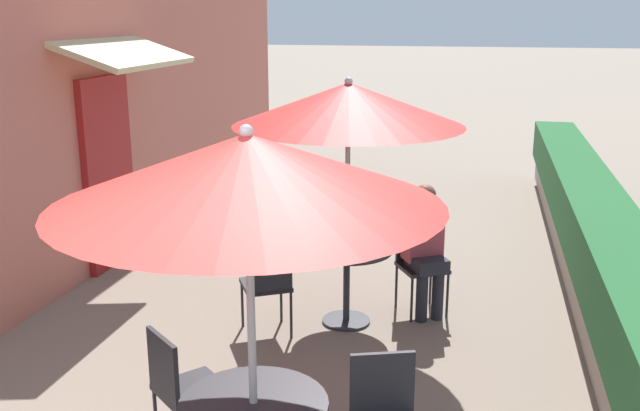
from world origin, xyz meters
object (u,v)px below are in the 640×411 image
at_px(cafe_chair_near_back, 181,384).
at_px(patio_umbrella_mid, 348,104).
at_px(patio_table_mid, 347,267).
at_px(cafe_chair_mid_left, 268,281).
at_px(seated_patron_mid_right, 425,245).
at_px(coffee_cup_mid, 335,246).
at_px(patio_umbrella_near, 247,170).
at_px(cafe_chair_mid_right, 419,258).

relative_size(cafe_chair_near_back, patio_umbrella_mid, 0.39).
relative_size(patio_table_mid, cafe_chair_mid_left, 0.94).
height_order(seated_patron_mid_right, coffee_cup_mid, seated_patron_mid_right).
relative_size(patio_table_mid, seated_patron_mid_right, 0.65).
relative_size(patio_umbrella_near, cafe_chair_mid_right, 2.56).
bearing_deg(seated_patron_mid_right, cafe_chair_mid_left, 1.57).
bearing_deg(cafe_chair_mid_right, coffee_cup_mid, 7.66).
bearing_deg(patio_table_mid, patio_umbrella_near, -90.06).
distance_m(patio_table_mid, cafe_chair_mid_right, 0.75).
height_order(cafe_chair_near_back, cafe_chair_mid_right, same).
xyz_separation_m(cafe_chair_near_back, cafe_chair_mid_left, (0.01, 1.81, 0.00)).
xyz_separation_m(patio_umbrella_mid, seated_patron_mid_right, (0.67, 0.34, -1.31)).
xyz_separation_m(patio_table_mid, cafe_chair_mid_right, (0.61, 0.44, -0.02)).
bearing_deg(cafe_chair_mid_right, cafe_chair_near_back, 35.49).
height_order(patio_table_mid, coffee_cup_mid, coffee_cup_mid).
height_order(cafe_chair_mid_right, coffee_cup_mid, cafe_chair_mid_right).
distance_m(cafe_chair_mid_left, seated_patron_mid_right, 1.51).
height_order(patio_umbrella_mid, cafe_chair_mid_left, patio_umbrella_mid).
bearing_deg(patio_umbrella_near, coffee_cup_mid, 91.85).
distance_m(patio_umbrella_near, patio_umbrella_mid, 2.68).
relative_size(patio_umbrella_mid, cafe_chair_mid_left, 2.56).
bearing_deg(patio_table_mid, cafe_chair_mid_right, 35.69).
bearing_deg(patio_umbrella_mid, cafe_chair_mid_right, 35.69).
xyz_separation_m(cafe_chair_near_back, seated_patron_mid_right, (1.29, 2.60, 0.17)).
height_order(cafe_chair_near_back, cafe_chair_mid_left, same).
bearing_deg(patio_umbrella_near, cafe_chair_near_back, 145.58).
distance_m(cafe_chair_near_back, patio_umbrella_mid, 2.77).
distance_m(patio_umbrella_mid, cafe_chair_mid_right, 1.66).
bearing_deg(seated_patron_mid_right, patio_table_mid, -2.70).
bearing_deg(patio_umbrella_mid, patio_table_mid, 0.00).
distance_m(patio_umbrella_mid, seated_patron_mid_right, 1.51).
xyz_separation_m(cafe_chair_near_back, coffee_cup_mid, (0.54, 2.16, 0.25)).
bearing_deg(cafe_chair_mid_right, seated_patron_mid_right, 90.00).
height_order(patio_umbrella_near, cafe_chair_near_back, patio_umbrella_near).
bearing_deg(patio_umbrella_mid, patio_umbrella_near, -90.06).
bearing_deg(cafe_chair_mid_right, cafe_chair_mid_left, 5.83).
distance_m(seated_patron_mid_right, coffee_cup_mid, 0.88).
relative_size(patio_umbrella_near, cafe_chair_near_back, 2.56).
relative_size(cafe_chair_near_back, coffee_cup_mid, 9.67).
height_order(patio_umbrella_mid, seated_patron_mid_right, patio_umbrella_mid).
distance_m(patio_umbrella_mid, coffee_cup_mid, 1.24).
distance_m(patio_table_mid, coffee_cup_mid, 0.26).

